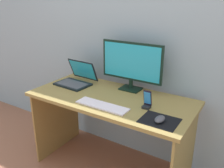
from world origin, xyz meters
TOP-DOWN VIEW (x-y plane):
  - ground_plane at (0.00, 0.00)m, footprint 8.00×8.00m
  - wall_back at (0.00, 0.39)m, footprint 6.00×0.04m
  - desk at (0.00, 0.00)m, footprint 1.35×0.64m
  - monitor at (0.06, 0.23)m, footprint 0.56×0.14m
  - laptop at (-0.44, 0.09)m, footprint 0.33×0.31m
  - keyboard_external at (0.04, -0.19)m, footprint 0.42×0.12m
  - mousepad at (0.49, -0.17)m, footprint 0.25×0.20m
  - mouse at (0.50, -0.18)m, footprint 0.06×0.10m
  - phone_in_dock at (0.34, -0.03)m, footprint 0.06×0.06m

SIDE VIEW (x-z plane):
  - ground_plane at x=0.00m, z-range 0.00..0.00m
  - desk at x=0.00m, z-range 0.21..0.93m
  - mousepad at x=0.49m, z-range 0.72..0.72m
  - keyboard_external at x=0.04m, z-range 0.72..0.73m
  - mouse at x=0.50m, z-range 0.72..0.76m
  - laptop at x=-0.44m, z-range 0.66..0.87m
  - phone_in_dock at x=0.34m, z-range 0.70..0.84m
  - monitor at x=0.06m, z-range 0.74..1.16m
  - wall_back at x=0.00m, z-range 0.00..2.50m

